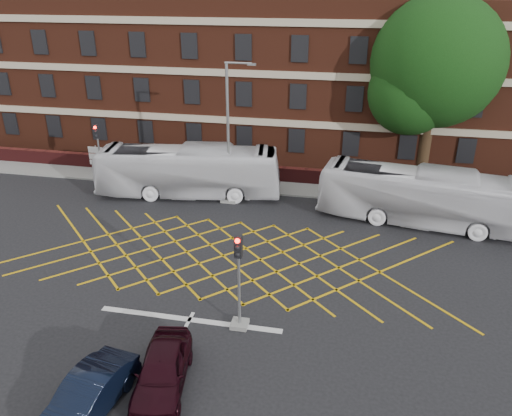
% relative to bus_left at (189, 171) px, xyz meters
% --- Properties ---
extents(ground, '(120.00, 120.00, 0.00)m').
position_rel_bus_left_xyz_m(ground, '(4.31, -9.47, -1.68)').
color(ground, black).
rests_on(ground, ground).
extents(victorian_building, '(51.00, 12.17, 20.40)m').
position_rel_bus_left_xyz_m(victorian_building, '(4.56, 12.52, 6.16)').
color(victorian_building, '#512214').
rests_on(victorian_building, ground).
extents(boundary_wall, '(56.00, 0.50, 1.10)m').
position_rel_bus_left_xyz_m(boundary_wall, '(4.31, 3.53, -1.13)').
color(boundary_wall, '#451213').
rests_on(boundary_wall, ground).
extents(far_pavement, '(60.00, 3.00, 0.12)m').
position_rel_bus_left_xyz_m(far_pavement, '(4.31, 2.53, -1.62)').
color(far_pavement, slate).
rests_on(far_pavement, ground).
extents(box_junction_hatching, '(8.22, 8.22, 0.02)m').
position_rel_bus_left_xyz_m(box_junction_hatching, '(4.31, -7.47, -1.67)').
color(box_junction_hatching, '#CC990C').
rests_on(box_junction_hatching, ground).
extents(stop_line, '(8.00, 0.30, 0.02)m').
position_rel_bus_left_xyz_m(stop_line, '(4.31, -12.97, -1.67)').
color(stop_line, silver).
rests_on(stop_line, ground).
extents(bus_left, '(12.34, 4.52, 3.36)m').
position_rel_bus_left_xyz_m(bus_left, '(0.00, 0.00, 0.00)').
color(bus_left, silver).
rests_on(bus_left, ground).
extents(bus_right, '(12.27, 4.60, 3.34)m').
position_rel_bus_left_xyz_m(bus_right, '(14.70, -1.31, -0.01)').
color(bus_right, silver).
rests_on(bus_right, ground).
extents(car_navy, '(2.05, 4.38, 1.39)m').
position_rel_bus_left_xyz_m(car_navy, '(2.65, -18.41, -0.99)').
color(car_navy, black).
rests_on(car_navy, ground).
extents(car_maroon, '(2.35, 4.41, 1.43)m').
position_rel_bus_left_xyz_m(car_maroon, '(4.62, -16.76, -0.97)').
color(car_maroon, black).
rests_on(car_maroon, ground).
extents(deciduous_tree, '(8.81, 8.81, 12.56)m').
position_rel_bus_left_xyz_m(deciduous_tree, '(15.45, 6.69, 5.87)').
color(deciduous_tree, black).
rests_on(deciduous_tree, ground).
extents(traffic_light_near, '(0.70, 0.70, 4.27)m').
position_rel_bus_left_xyz_m(traffic_light_near, '(6.50, -12.97, 0.09)').
color(traffic_light_near, slate).
rests_on(traffic_light_near, ground).
extents(traffic_light_far, '(0.70, 0.70, 4.27)m').
position_rel_bus_left_xyz_m(traffic_light_far, '(-6.61, 0.64, 0.09)').
color(traffic_light_far, slate).
rests_on(traffic_light_far, ground).
extents(street_lamp, '(2.25, 1.00, 8.83)m').
position_rel_bus_left_xyz_m(street_lamp, '(2.95, -0.47, 1.35)').
color(street_lamp, slate).
rests_on(street_lamp, ground).
extents(direction_signs, '(1.10, 0.16, 2.20)m').
position_rel_bus_left_xyz_m(direction_signs, '(-7.85, 2.27, -0.30)').
color(direction_signs, gray).
rests_on(direction_signs, ground).
extents(utility_cabinet, '(0.45, 0.41, 0.79)m').
position_rel_bus_left_xyz_m(utility_cabinet, '(3.97, -14.86, -1.28)').
color(utility_cabinet, orange).
rests_on(utility_cabinet, ground).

